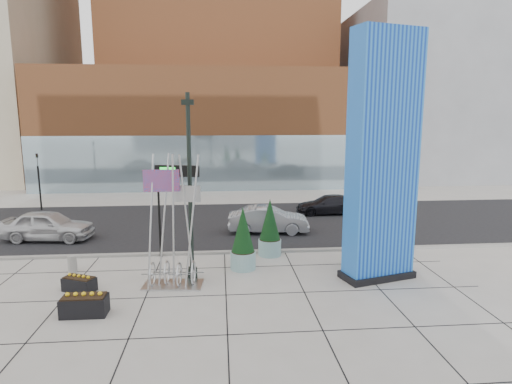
{
  "coord_description": "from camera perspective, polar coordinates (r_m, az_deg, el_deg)",
  "views": [
    {
      "loc": [
        0.84,
        -16.25,
        6.64
      ],
      "look_at": [
        2.39,
        2.0,
        3.41
      ],
      "focal_mm": 30.0,
      "sensor_mm": 36.0,
      "label": 1
    }
  ],
  "objects": [
    {
      "name": "car_dark_east",
      "position": [
        29.93,
        9.63,
        -1.69
      ],
      "size": [
        4.44,
        1.82,
        1.29
      ],
      "primitive_type": "imported",
      "rotation": [
        0.0,
        0.0,
        -1.57
      ],
      "color": "black",
      "rests_on": "ground"
    },
    {
      "name": "lamp_post",
      "position": [
        17.46,
        -8.74,
        -1.81
      ],
      "size": [
        0.49,
        0.42,
        7.57
      ],
      "rotation": [
        0.0,
        0.0,
        -0.07
      ],
      "color": "black",
      "rests_on": "ground"
    },
    {
      "name": "street_asphalt",
      "position": [
        27.08,
        -6.51,
        -4.22
      ],
      "size": [
        80.0,
        12.0,
        0.02
      ],
      "primitive_type": "cube",
      "color": "black",
      "rests_on": "ground"
    },
    {
      "name": "curb_edge",
      "position": [
        21.31,
        -6.95,
        -8.05
      ],
      "size": [
        80.0,
        0.3,
        0.12
      ],
      "primitive_type": "cube",
      "color": "gray",
      "rests_on": "ground"
    },
    {
      "name": "public_art_sculpture",
      "position": [
        17.29,
        -11.05,
        -7.87
      ],
      "size": [
        2.42,
        1.37,
        5.29
      ],
      "rotation": [
        0.0,
        0.0,
        -0.09
      ],
      "color": "silver",
      "rests_on": "ground"
    },
    {
      "name": "blue_pylon",
      "position": [
        17.84,
        16.5,
        3.76
      ],
      "size": [
        3.25,
        2.1,
        9.99
      ],
      "rotation": [
        0.0,
        0.0,
        0.28
      ],
      "color": "#0C35C0",
      "rests_on": "ground"
    },
    {
      "name": "box_planter_south",
      "position": [
        16.04,
        -21.9,
        -13.73
      ],
      "size": [
        1.5,
        0.76,
        0.82
      ],
      "rotation": [
        0.0,
        0.0,
        -0.01
      ],
      "color": "black",
      "rests_on": "ground"
    },
    {
      "name": "box_planter_north",
      "position": [
        18.16,
        -22.49,
        -11.18
      ],
      "size": [
        1.37,
        1.06,
        0.68
      ],
      "rotation": [
        0.0,
        0.0,
        -0.41
      ],
      "color": "black",
      "rests_on": "ground"
    },
    {
      "name": "traffic_signal",
      "position": [
        34.06,
        -26.97,
        1.6
      ],
      "size": [
        0.15,
        0.18,
        4.1
      ],
      "color": "black",
      "rests_on": "ground"
    },
    {
      "name": "overhead_street_sign",
      "position": [
        20.36,
        -10.86,
        1.8
      ],
      "size": [
        2.08,
        0.59,
        4.42
      ],
      "rotation": [
        0.0,
        0.0,
        -0.19
      ],
      "color": "black",
      "rests_on": "ground"
    },
    {
      "name": "tower_glass_front",
      "position": [
        38.67,
        -4.61,
        3.83
      ],
      "size": [
        34.0,
        0.6,
        5.0
      ],
      "primitive_type": "cube",
      "color": "#8CA5B2",
      "rests_on": "ground"
    },
    {
      "name": "concrete_bollard",
      "position": [
        20.34,
        -23.29,
        -8.79
      ],
      "size": [
        0.38,
        0.38,
        0.74
      ],
      "primitive_type": "cylinder",
      "color": "gray",
      "rests_on": "ground"
    },
    {
      "name": "car_white_west",
      "position": [
        25.84,
        -25.99,
        -4.06
      ],
      "size": [
        4.93,
        2.41,
        1.62
      ],
      "primitive_type": "imported",
      "rotation": [
        0.0,
        0.0,
        1.46
      ],
      "color": "silver",
      "rests_on": "ground"
    },
    {
      "name": "car_silver_mid",
      "position": [
        24.75,
        1.66,
        -3.74
      ],
      "size": [
        4.73,
        2.01,
        1.52
      ],
      "primitive_type": "imported",
      "rotation": [
        0.0,
        0.0,
        1.48
      ],
      "color": "#95969C",
      "rests_on": "ground"
    },
    {
      "name": "ground",
      "position": [
        17.57,
        -7.41,
        -12.28
      ],
      "size": [
        160.0,
        160.0,
        0.0
      ],
      "primitive_type": "plane",
      "color": "#9E9991",
      "rests_on": "ground"
    },
    {
      "name": "building_grey_parking",
      "position": [
        54.46,
        23.16,
        11.71
      ],
      "size": [
        20.0,
        18.0,
        18.0
      ],
      "primitive_type": "cube",
      "color": "slate",
      "rests_on": "ground"
    },
    {
      "name": "round_planter_east",
      "position": [
        19.96,
        13.4,
        -6.19
      ],
      "size": [
        0.98,
        0.98,
        2.46
      ],
      "color": "#84AFB2",
      "rests_on": "ground"
    },
    {
      "name": "tower_podium",
      "position": [
        43.26,
        -4.7,
        8.47
      ],
      "size": [
        34.0,
        10.0,
        11.0
      ],
      "primitive_type": "cube",
      "color": "#A2592F",
      "rests_on": "ground"
    },
    {
      "name": "round_planter_mid",
      "position": [
        20.68,
        1.86,
        -4.91
      ],
      "size": [
        1.11,
        1.11,
        2.79
      ],
      "color": "#84AFB2",
      "rests_on": "ground"
    },
    {
      "name": "round_planter_west",
      "position": [
        18.84,
        -1.76,
        -6.38
      ],
      "size": [
        1.12,
        1.12,
        2.8
      ],
      "color": "#84AFB2",
      "rests_on": "ground"
    }
  ]
}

